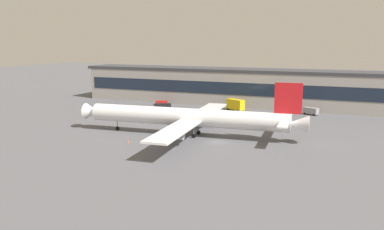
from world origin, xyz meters
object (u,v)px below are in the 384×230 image
Objects in this scene: airliner at (190,117)px; traffic_cone_0 at (128,141)px; catering_truck at (236,104)px; belt_loader at (163,106)px; pushback_tractor at (161,103)px; crew_van at (311,111)px.

traffic_cone_0 is (-11.75, -12.86, -4.79)m from airliner.
airliner reaches higher than catering_truck.
catering_truck is 11.68× the size of traffic_cone_0.
pushback_tractor is (-4.42, 7.47, -0.10)m from belt_loader.
traffic_cone_0 is at bearing -132.43° from airliner.
belt_loader is (-26.90, -6.86, -1.14)m from catering_truck.
belt_loader is at bearing 125.81° from airliner.
catering_truck is 31.35m from pushback_tractor.
catering_truck is at bearing 78.10° from traffic_cone_0.
airliner is 8.41× the size of catering_truck.
airliner reaches higher than traffic_cone_0.
traffic_cone_0 is at bearing -73.32° from belt_loader.
airliner is 98.22× the size of traffic_cone_0.
pushback_tractor is at bearing 120.60° from belt_loader.
pushback_tractor is (-31.32, 0.61, -1.24)m from catering_truck.
catering_truck reaches higher than pushback_tractor.
belt_loader is at bearing -59.40° from pushback_tractor.
crew_van is 0.74× the size of catering_truck.
airliner is at bearing -120.97° from crew_van.
airliner is 52.85m from crew_van.
crew_van is 8.69× the size of traffic_cone_0.
belt_loader is 52.06m from traffic_cone_0.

